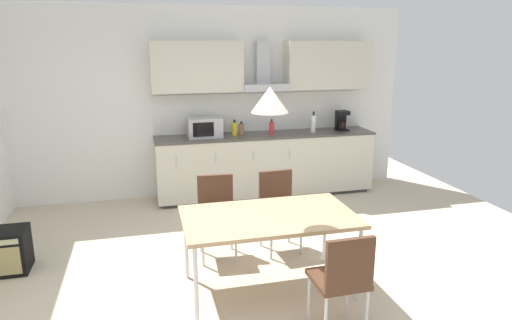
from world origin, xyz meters
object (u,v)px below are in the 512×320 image
object	(u,v)px
dining_table	(269,220)
pendant_lamp	(270,100)
chair_near_right	(343,275)
bottle_white	(313,123)
bottle_brown	(241,129)
chair_far_right	(278,203)
bottle_yellow	(235,129)
guitar_amp	(1,251)
bottle_red	(272,128)
chair_far_left	(216,208)
microwave	(205,127)
coffee_maker	(341,120)

from	to	relation	value
dining_table	pendant_lamp	size ratio (longest dim) A/B	4.86
chair_near_right	bottle_white	bearing A→B (deg)	72.67
bottle_brown	chair_far_right	bearing A→B (deg)	-89.89
bottle_yellow	guitar_amp	world-z (taller)	bottle_yellow
bottle_yellow	bottle_red	distance (m)	0.55
chair_far_right	chair_far_left	world-z (taller)	same
dining_table	guitar_amp	bearing A→B (deg)	158.90
bottle_brown	dining_table	bearing A→B (deg)	-97.22
bottle_red	chair_near_right	bearing A→B (deg)	-97.08
bottle_yellow	chair_far_left	world-z (taller)	bottle_yellow
chair_near_right	pendant_lamp	world-z (taller)	pendant_lamp
microwave	chair_far_left	world-z (taller)	microwave
bottle_yellow	guitar_amp	size ratio (longest dim) A/B	0.43
chair_far_right	guitar_amp	bearing A→B (deg)	177.29
chair_near_right	pendant_lamp	size ratio (longest dim) A/B	2.72
coffee_maker	dining_table	world-z (taller)	coffee_maker
coffee_maker	bottle_yellow	xyz separation A→B (m)	(-1.67, 0.01, -0.05)
microwave	pendant_lamp	xyz separation A→B (m)	(0.20, -2.65, 0.70)
bottle_white	bottle_red	world-z (taller)	bottle_white
microwave	bottle_yellow	bearing A→B (deg)	4.17
bottle_brown	dining_table	xyz separation A→B (m)	(-0.34, -2.69, -0.33)
microwave	bottle_brown	xyz separation A→B (m)	(0.54, 0.04, -0.06)
microwave	dining_table	bearing A→B (deg)	-85.66
dining_table	pendant_lamp	xyz separation A→B (m)	(0.00, -0.00, 1.08)
bottle_brown	chair_far_right	size ratio (longest dim) A/B	0.22
coffee_maker	bottle_red	size ratio (longest dim) A/B	1.34
bottle_brown	bottle_red	bearing A→B (deg)	-9.39
chair_near_right	guitar_amp	bearing A→B (deg)	147.80
bottle_brown	dining_table	distance (m)	2.73
chair_far_left	pendant_lamp	distance (m)	1.53
bottle_yellow	chair_far_left	size ratio (longest dim) A/B	0.26
coffee_maker	bottle_red	world-z (taller)	coffee_maker
pendant_lamp	bottle_white	bearing A→B (deg)	61.34
bottle_white	pendant_lamp	world-z (taller)	pendant_lamp
bottle_white	pendant_lamp	xyz separation A→B (m)	(-1.42, -2.60, 0.70)
coffee_maker	chair_near_right	bearing A→B (deg)	-113.95
dining_table	chair_near_right	distance (m)	0.92
bottle_brown	pendant_lamp	xyz separation A→B (m)	(-0.34, -2.69, 0.75)
bottle_white	chair_near_right	world-z (taller)	bottle_white
bottle_red	chair_far_right	distance (m)	1.90
guitar_amp	bottle_brown	bearing A→B (deg)	31.20
guitar_amp	pendant_lamp	size ratio (longest dim) A/B	1.62
dining_table	guitar_amp	size ratio (longest dim) A/B	2.99
bottle_white	chair_far_left	distance (m)	2.56
microwave	bottle_red	xyz separation A→B (m)	(0.98, -0.03, -0.04)
bottle_red	chair_far_left	world-z (taller)	bottle_red
bottle_white	microwave	bearing A→B (deg)	178.31
coffee_maker	bottle_yellow	bearing A→B (deg)	179.81
bottle_white	bottle_brown	world-z (taller)	bottle_white
bottle_white	pendant_lamp	bearing A→B (deg)	-118.66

